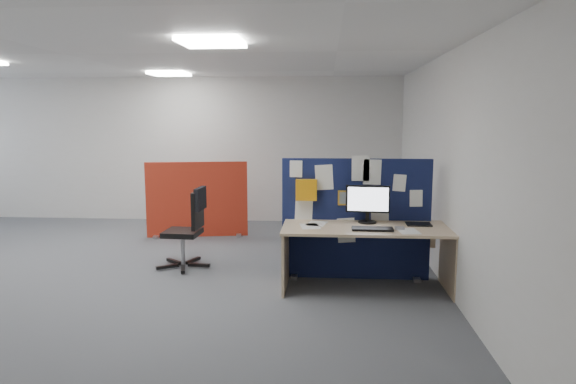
# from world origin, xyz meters

# --- Properties ---
(floor) EXTENTS (9.00, 9.00, 0.00)m
(floor) POSITION_xyz_m (0.00, 0.00, 0.00)
(floor) COLOR #575A5F
(floor) RESTS_ON ground
(ceiling) EXTENTS (9.00, 7.00, 0.02)m
(ceiling) POSITION_xyz_m (0.00, 0.00, 2.70)
(ceiling) COLOR white
(ceiling) RESTS_ON wall_back
(wall_back) EXTENTS (9.00, 0.02, 2.70)m
(wall_back) POSITION_xyz_m (0.00, 3.50, 1.35)
(wall_back) COLOR silver
(wall_back) RESTS_ON floor
(wall_right) EXTENTS (0.02, 7.00, 2.70)m
(wall_right) POSITION_xyz_m (4.50, 0.00, 1.35)
(wall_right) COLOR silver
(wall_right) RESTS_ON floor
(ceiling_lights) EXTENTS (4.10, 4.10, 0.04)m
(ceiling_lights) POSITION_xyz_m (0.33, 0.67, 2.67)
(ceiling_lights) COLOR white
(ceiling_lights) RESTS_ON ceiling
(navy_divider) EXTENTS (1.78, 0.30, 1.51)m
(navy_divider) POSITION_xyz_m (3.46, 0.09, 0.75)
(navy_divider) COLOR #11113E
(navy_divider) RESTS_ON floor
(main_desk) EXTENTS (1.90, 0.84, 0.73)m
(main_desk) POSITION_xyz_m (3.58, -0.27, 0.57)
(main_desk) COLOR tan
(main_desk) RESTS_ON floor
(monitor_main) EXTENTS (0.51, 0.21, 0.44)m
(monitor_main) POSITION_xyz_m (3.60, -0.10, 0.98)
(monitor_main) COLOR black
(monitor_main) RESTS_ON main_desk
(keyboard) EXTENTS (0.45, 0.19, 0.02)m
(keyboard) POSITION_xyz_m (3.63, -0.48, 0.74)
(keyboard) COLOR black
(keyboard) RESTS_ON main_desk
(mouse) EXTENTS (0.10, 0.06, 0.03)m
(mouse) POSITION_xyz_m (3.93, -0.43, 0.74)
(mouse) COLOR #9D9CA2
(mouse) RESTS_ON main_desk
(paper_tray) EXTENTS (0.28, 0.22, 0.01)m
(paper_tray) POSITION_xyz_m (4.18, -0.16, 0.74)
(paper_tray) COLOR black
(paper_tray) RESTS_ON main_desk
(red_divider) EXTENTS (1.64, 0.33, 1.24)m
(red_divider) POSITION_xyz_m (1.01, 2.15, 0.61)
(red_divider) COLOR #A62715
(red_divider) RESTS_ON floor
(office_chair) EXTENTS (0.67, 0.70, 1.05)m
(office_chair) POSITION_xyz_m (1.36, 0.37, 0.59)
(office_chair) COLOR black
(office_chair) RESTS_ON floor
(desk_papers) EXTENTS (1.32, 0.66, 0.00)m
(desk_papers) POSITION_xyz_m (3.32, -0.35, 0.73)
(desk_papers) COLOR white
(desk_papers) RESTS_ON main_desk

